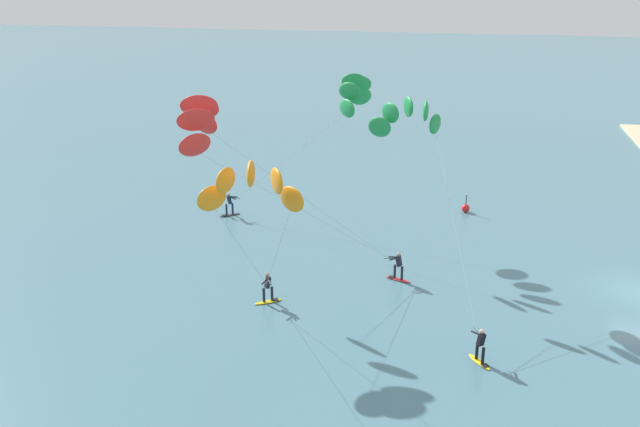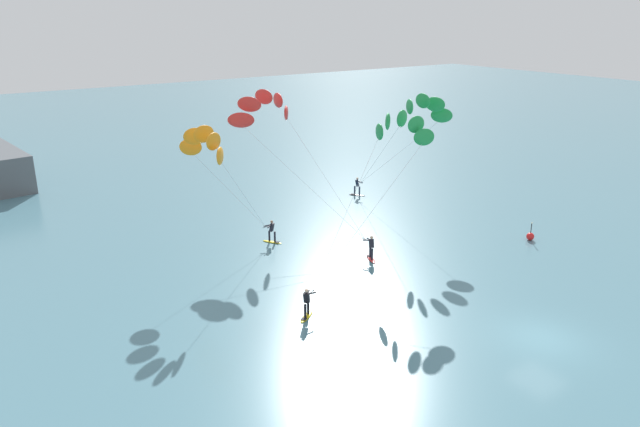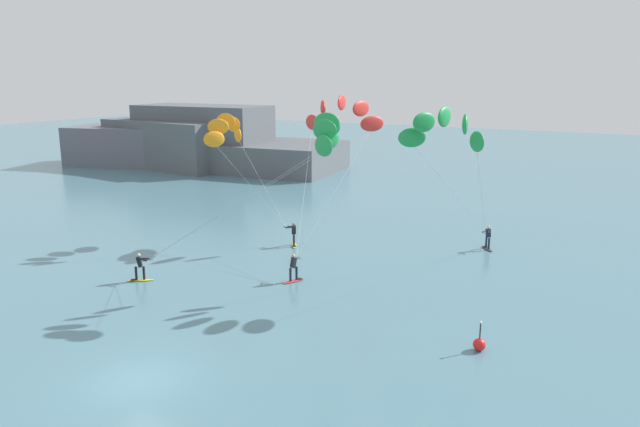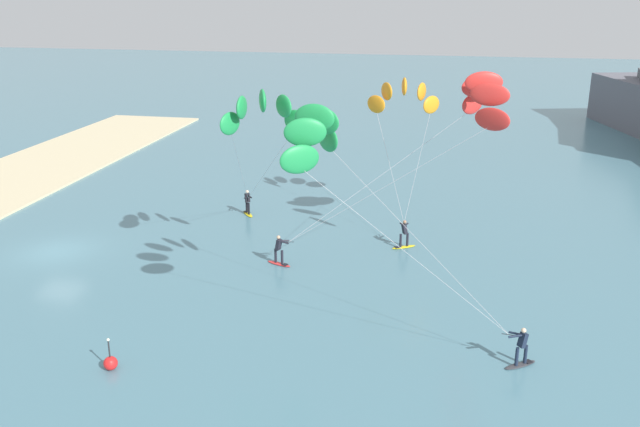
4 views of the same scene
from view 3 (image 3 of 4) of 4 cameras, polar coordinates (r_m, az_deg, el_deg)
The scene contains 7 objects.
ground_plane at distance 25.73m, azimuth -16.76°, elevation -14.88°, with size 240.00×240.00×0.00m, color slate.
kitesurfer_nearshore at distance 43.30m, azimuth -8.57°, elevation 7.40°, with size 6.54×4.61×9.13m.
kitesurfer_mid_water at distance 43.11m, azimuth 1.92°, elevation 9.02°, with size 5.90×12.34×10.39m.
kitesurfer_far_out at distance 32.52m, azimuth -0.36°, elevation 6.90°, with size 12.14×6.90×9.83m.
kitesurfer_downwind at distance 34.09m, azimuth 11.85°, elevation 7.30°, with size 5.12×10.22×10.11m.
marker_buoy at distance 27.84m, azimuth 14.82°, elevation -11.85°, with size 0.56×0.56×1.38m.
distant_headland at distance 81.41m, azimuth -11.59°, elevation 6.48°, with size 36.44×18.54×7.93m.
Camera 3 is at (16.73, -15.58, 11.81)m, focal length 33.86 mm.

